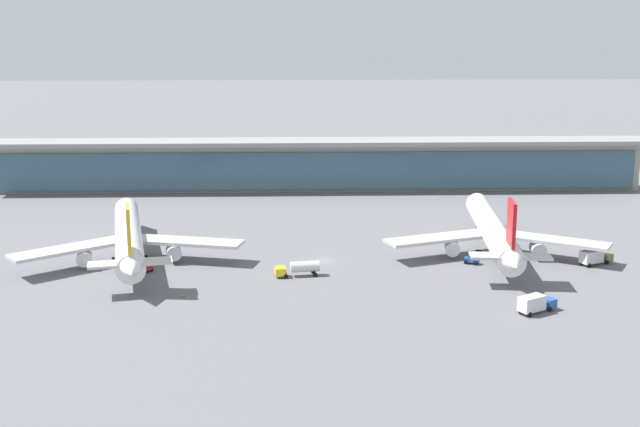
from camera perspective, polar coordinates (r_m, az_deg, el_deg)
ground_plane at (r=166.02m, az=0.13°, el=-3.39°), size 1200.00×1200.00×0.00m
airliner_left_stand at (r=169.73m, az=-13.47°, el=-1.61°), size 45.70×60.28×16.18m
airliner_centre_stand at (r=173.69m, az=12.19°, el=-1.21°), size 46.52×60.78×16.18m
service_truck_near_nose_yellow at (r=155.50m, az=-1.48°, el=-3.88°), size 8.83×3.56×2.95m
service_truck_under_wing_blue at (r=166.62m, az=10.74°, el=-3.25°), size 3.32×2.80×2.05m
service_truck_mid_apron_red at (r=162.50m, az=-12.34°, el=-3.74°), size 3.28×3.15×2.05m
service_truck_by_tail_blue at (r=140.71m, az=15.06°, el=-6.19°), size 7.47×5.65×3.10m
service_truck_on_taxiway_olive at (r=172.18m, az=18.94°, el=-2.93°), size 7.60×5.09×3.10m
terminal_building at (r=237.30m, az=-0.51°, el=3.55°), size 197.38×12.80×15.20m
safety_cone_alpha at (r=145.89m, az=-9.70°, el=-5.79°), size 0.62×0.62×0.70m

